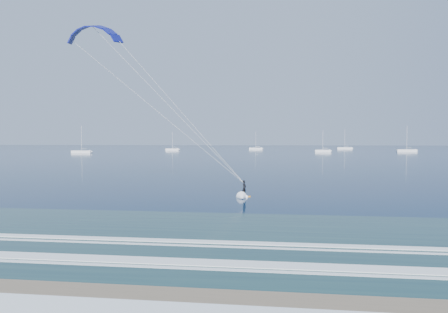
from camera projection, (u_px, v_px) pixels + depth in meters
name	position (u px, v px, depth m)	size (l,w,h in m)	color
ground	(129.00, 308.00, 14.44)	(900.00, 900.00, 0.00)	#07243D
kitesurfer_rig	(167.00, 104.00, 42.18)	(20.52, 4.35, 19.28)	orange
sailboat_0	(82.00, 152.00, 186.67)	(9.46, 2.40, 12.77)	silver
sailboat_1	(172.00, 149.00, 230.87)	(7.76, 2.40, 10.79)	silver
sailboat_2	(256.00, 148.00, 255.11)	(8.36, 2.40, 11.32)	silver
sailboat_3	(323.00, 151.00, 200.59)	(7.74, 2.40, 10.88)	silver
sailboat_4	(345.00, 148.00, 267.65)	(9.88, 2.40, 13.28)	silver
sailboat_5	(407.00, 150.00, 207.52)	(9.85, 2.40, 13.29)	silver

